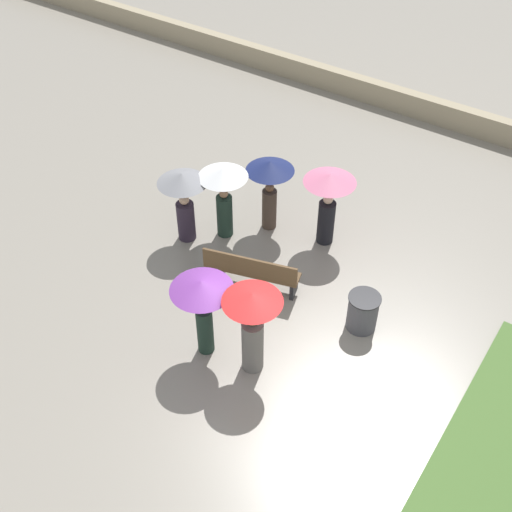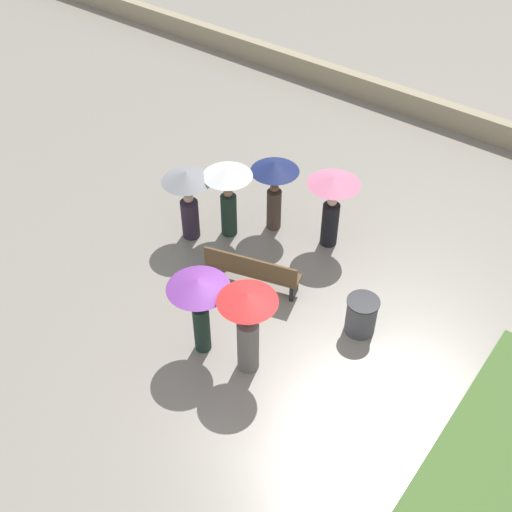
{
  "view_description": "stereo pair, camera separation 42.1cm",
  "coord_description": "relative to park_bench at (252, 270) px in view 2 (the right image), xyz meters",
  "views": [
    {
      "loc": [
        -4.15,
        6.3,
        9.52
      ],
      "look_at": [
        1.06,
        -1.24,
        1.14
      ],
      "focal_mm": 45.0,
      "sensor_mm": 36.0,
      "label": 1
    },
    {
      "loc": [
        -4.49,
        6.06,
        9.52
      ],
      "look_at": [
        1.06,
        -1.24,
        1.14
      ],
      "focal_mm": 45.0,
      "sensor_mm": 36.0,
      "label": 2
    }
  ],
  "objects": [
    {
      "name": "crowd_person_pink",
      "position": [
        -0.51,
        -2.16,
        0.79
      ],
      "size": [
        1.13,
        1.13,
        1.82
      ],
      "rotation": [
        0.0,
        0.0,
        5.18
      ],
      "color": "black",
      "rests_on": "ground_plane"
    },
    {
      "name": "crowd_person_red",
      "position": [
        -1.2,
        1.67,
        0.75
      ],
      "size": [
        1.06,
        1.06,
        1.9
      ],
      "rotation": [
        0.0,
        0.0,
        3.28
      ],
      "color": "slate",
      "rests_on": "ground_plane"
    },
    {
      "name": "park_bench",
      "position": [
        0.0,
        0.0,
        0.0
      ],
      "size": [
        2.03,
        0.97,
        0.9
      ],
      "rotation": [
        0.0,
        0.0,
        0.29
      ],
      "color": "brown",
      "rests_on": "ground_plane"
    },
    {
      "name": "crowd_person_purple",
      "position": [
        -0.25,
        1.84,
        0.89
      ],
      "size": [
        1.14,
        1.14,
        1.8
      ],
      "rotation": [
        0.0,
        0.0,
        3.6
      ],
      "color": "#1E3328",
      "rests_on": "ground_plane"
    },
    {
      "name": "crowd_person_grey",
      "position": [
        2.11,
        -0.48,
        0.75
      ],
      "size": [
        1.09,
        1.09,
        1.76
      ],
      "rotation": [
        0.0,
        0.0,
        3.49
      ],
      "color": "#2D2333",
      "rests_on": "ground_plane"
    },
    {
      "name": "parapet_wall",
      "position": [
        -1.31,
        -8.44,
        -0.14
      ],
      "size": [
        45.0,
        0.35,
        0.67
      ],
      "color": "tan",
      "rests_on": "ground_plane"
    },
    {
      "name": "crowd_person_white",
      "position": [
        1.48,
        -1.09,
        0.8
      ],
      "size": [
        1.09,
        1.09,
        1.79
      ],
      "rotation": [
        0.0,
        0.0,
        3.32
      ],
      "color": "#1E3328",
      "rests_on": "ground_plane"
    },
    {
      "name": "trash_bin",
      "position": [
        -2.39,
        -0.34,
        -0.07
      ],
      "size": [
        0.64,
        0.64,
        0.8
      ],
      "color": "#4C4C51",
      "rests_on": "ground_plane"
    },
    {
      "name": "ground_plane",
      "position": [
        -1.31,
        1.42,
        -0.48
      ],
      "size": [
        90.0,
        90.0,
        0.0
      ],
      "primitive_type": "plane",
      "color": "gray"
    },
    {
      "name": "crowd_person_navy",
      "position": [
        0.81,
        -1.87,
        0.84
      ],
      "size": [
        1.07,
        1.07,
        1.78
      ],
      "rotation": [
        0.0,
        0.0,
        1.32
      ],
      "color": "#47382D",
      "rests_on": "ground_plane"
    }
  ]
}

